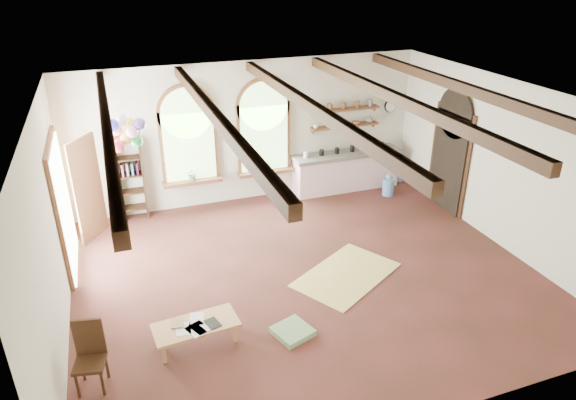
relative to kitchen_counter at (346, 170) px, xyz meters
name	(u,v)px	position (x,y,z in m)	size (l,w,h in m)	color
floor	(306,274)	(-2.30, -3.20, -0.48)	(8.00, 8.00, 0.00)	#572624
ceiling_beams	(309,105)	(-2.30, -3.20, 2.62)	(6.20, 6.80, 0.18)	#351E11
window_left	(189,139)	(-3.70, 0.23, 1.16)	(1.30, 0.28, 2.20)	brown
window_right	(264,131)	(-2.00, 0.23, 1.16)	(1.30, 0.28, 2.20)	brown
left_doorway	(63,208)	(-6.25, -1.40, 0.67)	(0.10, 1.90, 2.50)	brown
right_doorway	(449,162)	(1.65, -1.70, 0.62)	(0.10, 1.30, 2.40)	black
kitchen_counter	(346,170)	(0.00, 0.00, 0.00)	(2.68, 0.62, 0.94)	#F7D1DB
wall_shelf_lower	(345,126)	(0.00, 0.18, 1.07)	(1.70, 0.24, 0.04)	brown
wall_shelf_upper	(346,109)	(0.00, 0.18, 1.47)	(1.70, 0.24, 0.04)	brown
wall_clock	(391,106)	(1.25, 0.25, 1.42)	(0.32, 0.32, 0.04)	black
bookshelf	(131,180)	(-5.00, 0.12, 0.42)	(0.53, 0.32, 1.80)	#351E11
coffee_table	(196,326)	(-4.50, -4.37, -0.17)	(1.27, 0.67, 0.35)	#AF8550
side_chair	(92,369)	(-5.95, -4.74, -0.19)	(0.46, 0.46, 0.98)	#351E11
floor_mat	(346,275)	(-1.64, -3.49, -0.47)	(1.90, 1.17, 0.02)	tan
floor_cushion	(293,331)	(-3.10, -4.66, -0.43)	(0.52, 0.52, 0.09)	#698B60
water_jug_a	(388,186)	(0.80, -0.70, -0.24)	(0.28, 0.28, 0.54)	#5D8CC7
water_jug_b	(399,171)	(1.52, 0.00, -0.24)	(0.28, 0.28, 0.55)	#5D8CC7
balloon_cluster	(126,133)	(-5.01, -1.18, 1.86)	(0.74, 0.77, 1.14)	silver
table_book	(171,324)	(-4.83, -4.26, -0.12)	(0.17, 0.25, 0.02)	olive
tablet	(213,323)	(-4.26, -4.44, -0.12)	(0.17, 0.25, 0.01)	black
potted_plant_left	(192,174)	(-3.70, 0.12, 0.37)	(0.27, 0.23, 0.30)	#598C4C
potted_plant_right	(266,165)	(-2.00, 0.12, 0.37)	(0.27, 0.23, 0.30)	#598C4C
shelf_cup_a	(316,126)	(-0.75, 0.18, 1.14)	(0.12, 0.10, 0.10)	white
shelf_cup_b	(329,125)	(-0.40, 0.18, 1.14)	(0.10, 0.10, 0.09)	beige
shelf_bowl_a	(343,124)	(-0.05, 0.18, 1.12)	(0.22, 0.22, 0.05)	beige
shelf_bowl_b	(356,123)	(0.30, 0.18, 1.12)	(0.20, 0.20, 0.06)	#8C664C
shelf_vase	(369,118)	(0.65, 0.18, 1.19)	(0.18, 0.18, 0.19)	slate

